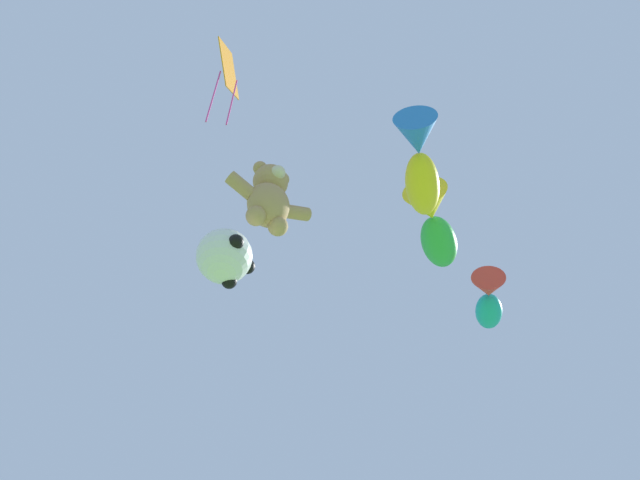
{
  "coord_description": "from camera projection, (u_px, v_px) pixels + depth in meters",
  "views": [
    {
      "loc": [
        -3.44,
        -2.26,
        1.27
      ],
      "look_at": [
        0.34,
        3.8,
        9.77
      ],
      "focal_mm": 40.0,
      "sensor_mm": 36.0,
      "label": 1
    }
  ],
  "objects": [
    {
      "name": "teddy_bear_kite",
      "position": [
        269.0,
        197.0,
        12.21
      ],
      "size": [
        1.64,
        0.72,
        1.66
      ],
      "color": "tan"
    },
    {
      "name": "soccer_ball_kite",
      "position": [
        225.0,
        257.0,
        10.92
      ],
      "size": [
        0.96,
        0.95,
        0.88
      ],
      "color": "white"
    },
    {
      "name": "fish_kite_goldfin",
      "position": [
        420.0,
        161.0,
        14.5
      ],
      "size": [
        2.21,
        2.32,
        0.89
      ],
      "color": "yellow"
    },
    {
      "name": "fish_kite_emerald",
      "position": [
        434.0,
        224.0,
        16.64
      ],
      "size": [
        2.41,
        2.25,
        1.04
      ],
      "color": "green"
    },
    {
      "name": "fish_kite_teal",
      "position": [
        489.0,
        299.0,
        18.21
      ],
      "size": [
        1.76,
        1.87,
        0.86
      ],
      "color": "#19ADB2"
    },
    {
      "name": "diamond_kite",
      "position": [
        228.0,
        72.0,
        14.45
      ],
      "size": [
        1.02,
        1.06,
        2.84
      ],
      "color": "orange"
    }
  ]
}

